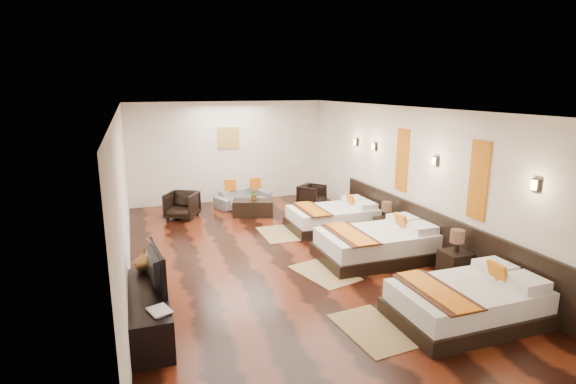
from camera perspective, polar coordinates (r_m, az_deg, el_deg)
name	(u,v)px	position (r m, az deg, el deg)	size (l,w,h in m)	color
floor	(283,258)	(8.61, -0.68, -8.42)	(5.50, 9.50, 0.01)	black
ceiling	(282,109)	(8.01, -0.74, 10.54)	(5.50, 9.50, 0.01)	white
back_wall	(229,152)	(12.72, -7.59, 5.08)	(5.50, 0.01, 2.80)	silver
left_wall	(123,198)	(7.79, -20.25, -0.78)	(0.01, 9.50, 2.80)	silver
right_wall	(410,177)	(9.42, 15.36, 1.89)	(0.01, 9.50, 2.80)	silver
headboard_panel	(430,233)	(9.01, 17.65, -5.03)	(0.08, 6.60, 0.90)	black
bed_near	(469,302)	(6.86, 22.03, -12.86)	(2.07, 1.30, 0.79)	black
bed_mid	(378,244)	(8.67, 11.39, -6.52)	(2.18, 1.37, 0.83)	black
bed_far	(333,217)	(10.33, 5.81, -3.24)	(1.99, 1.25, 0.76)	black
nightstand_a	(455,262)	(8.13, 20.53, -8.35)	(0.44, 0.44, 0.87)	black
nightstand_b	(386,226)	(9.80, 12.37, -4.24)	(0.41, 0.41, 0.81)	black
jute_mat_near	(373,330)	(6.37, 10.75, -16.88)	(0.75, 1.20, 0.01)	olive
jute_mat_mid	(324,273)	(7.97, 4.65, -10.25)	(0.75, 1.20, 0.01)	olive
jute_mat_far	(279,234)	(9.96, -1.18, -5.34)	(0.75, 1.20, 0.01)	olive
tv_console	(150,312)	(6.40, -17.25, -14.37)	(0.50, 1.80, 0.55)	black
tv	(150,268)	(6.29, -17.19, -9.29)	(0.97, 0.13, 0.56)	black
book	(150,314)	(5.71, -17.17, -14.62)	(0.23, 0.31, 0.03)	black
figurine	(145,260)	(6.92, -17.78, -8.26)	(0.32, 0.32, 0.33)	brown
sofa	(243,198)	(12.31, -5.74, -0.70)	(1.56, 0.61, 0.46)	gray
armchair_left	(182,205)	(11.35, -13.36, -1.65)	(0.71, 0.73, 0.66)	black
armchair_right	(312,195)	(12.25, 3.07, -0.42)	(0.62, 0.64, 0.58)	black
coffee_table	(253,208)	(11.33, -4.47, -2.05)	(1.00, 0.50, 0.40)	black
table_plant	(254,195)	(11.29, -4.34, -0.37)	(0.23, 0.20, 0.26)	#2C581D
orange_panel_a	(479,180)	(7.90, 23.14, 1.39)	(0.04, 0.40, 1.30)	#D86014
orange_panel_b	(402,160)	(9.60, 14.36, 3.97)	(0.04, 0.40, 1.30)	#D86014
sconce_near	(535,185)	(7.10, 29.02, 0.79)	(0.07, 0.12, 0.18)	black
sconce_mid	(435,161)	(8.68, 18.26, 3.78)	(0.07, 0.12, 0.18)	black
sconce_far	(374,146)	(10.49, 10.98, 5.73)	(0.07, 0.12, 0.18)	black
sconce_lounge	(356,142)	(11.27, 8.67, 6.32)	(0.07, 0.12, 0.18)	black
gold_artwork	(228,138)	(12.65, -7.62, 6.86)	(0.60, 0.04, 0.60)	#AD873F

